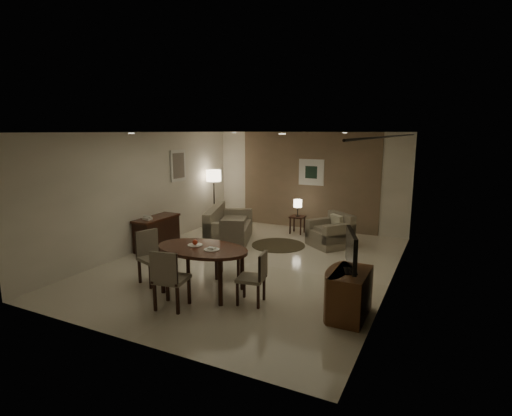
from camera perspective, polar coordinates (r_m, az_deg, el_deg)
The scene contains 31 objects.
room_shell at distance 8.43m, azimuth 0.60°, elevation 1.57°, with size 5.50×7.00×2.70m.
taupe_accent at distance 11.26m, azimuth 7.44°, elevation 3.85°, with size 3.96×0.03×2.70m, color #7F664F.
curtain_wall at distance 7.29m, azimuth 18.51°, elevation -0.73°, with size 0.08×6.70×2.58m, color beige, non-canonical shape.
curtain_rod at distance 7.16m, azimuth 19.16°, elevation 9.68°, with size 0.03×0.03×6.80m, color black.
art_back_frame at distance 11.18m, azimuth 7.91°, elevation 5.08°, with size 0.72×0.03×0.72m, color silver.
art_back_canvas at distance 11.16m, azimuth 7.89°, elevation 5.07°, with size 0.34×0.01×0.34m, color black.
art_left_frame at distance 10.47m, azimuth -11.06°, elevation 5.96°, with size 0.03×0.60×0.80m, color silver.
art_left_canvas at distance 10.46m, azimuth -10.99°, elevation 5.96°, with size 0.01×0.46×0.64m, color gray.
downlight_nl at distance 7.28m, azimuth -17.37°, elevation 10.15°, with size 0.10×0.10×0.01m, color white.
downlight_nr at distance 5.73m, azimuth 3.76°, elevation 10.53°, with size 0.10×0.10×0.01m, color white.
downlight_fl at distance 10.20m, azimuth -3.13°, elevation 10.72°, with size 0.10×0.10×0.01m, color white.
downlight_fr at distance 9.16m, azimuth 12.59°, elevation 10.45°, with size 0.10×0.10×0.01m, color white.
console_desk at distance 9.64m, azimuth -13.96°, elevation -3.48°, with size 0.48×1.20×0.75m, color #4F2519, non-canonical shape.
telephone at distance 9.33m, azimuth -15.26°, elevation -1.35°, with size 0.20×0.14×0.09m, color white, non-canonical shape.
tv_cabinet at distance 6.20m, azimuth 13.35°, elevation -11.90°, with size 0.48×0.90×0.70m, color brown, non-canonical shape.
flat_tv at distance 5.98m, azimuth 13.44°, elevation -5.94°, with size 0.06×0.88×0.60m, color black, non-canonical shape.
dining_table at distance 6.97m, azimuth -7.61°, elevation -8.70°, with size 1.67×1.04×0.78m, color #4F2519, non-canonical shape.
chair_near at distance 6.41m, azimuth -11.96°, elevation -9.77°, with size 0.47×0.47×0.96m, color gray, non-canonical shape.
chair_far at distance 7.58m, azimuth -3.81°, elevation -6.01°, with size 0.50×0.50×1.03m, color gray, non-canonical shape.
chair_left at distance 7.48m, azimuth -14.40°, elevation -6.91°, with size 0.46×0.46×0.95m, color gray, non-canonical shape.
chair_right at distance 6.45m, azimuth -0.72°, elevation -9.92°, with size 0.41×0.41×0.85m, color gray, non-canonical shape.
plate_a at distance 6.99m, azimuth -8.70°, elevation -5.26°, with size 0.26×0.26×0.02m, color white.
plate_b at distance 6.69m, azimuth -6.37°, elevation -5.93°, with size 0.26×0.26×0.02m, color white.
fruit_apple at distance 6.97m, azimuth -8.71°, elevation -4.84°, with size 0.09×0.09×0.09m, color red.
napkin at distance 6.69m, azimuth -6.37°, elevation -5.74°, with size 0.12×0.08×0.03m, color white.
round_rug at distance 9.72m, azimuth 3.21°, elevation -5.31°, with size 1.29×1.29×0.01m, color #453A26.
sofa at distance 9.89m, azimuth -3.81°, elevation -2.44°, with size 0.93×1.86×0.88m, color gray, non-canonical shape.
armchair at distance 9.69m, azimuth 10.53°, elevation -3.16°, with size 0.88×0.83×0.78m, color gray, non-canonical shape.
side_table at distance 10.83m, azimuth 5.93°, elevation -2.39°, with size 0.37×0.37×0.47m, color black, non-canonical shape.
table_lamp at distance 10.73m, azimuth 5.98°, elevation 0.14°, with size 0.22×0.22×0.50m, color #FFEAC1, non-canonical shape.
floor_lamp at distance 11.47m, azimuth -6.00°, elevation 1.34°, with size 0.41×0.41×1.64m, color #FFE5B7, non-canonical shape.
Camera 1 is at (3.60, -7.10, 2.73)m, focal length 28.00 mm.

